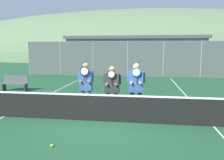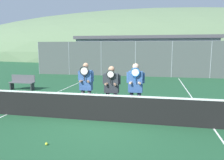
# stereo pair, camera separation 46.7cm
# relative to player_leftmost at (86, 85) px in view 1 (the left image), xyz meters

# --- Properties ---
(ground_plane) EXTENTS (120.00, 120.00, 0.00)m
(ground_plane) POSITION_rel_player_leftmost_xyz_m (0.68, -0.62, -1.09)
(ground_plane) COLOR #1E4C2D
(hill_distant) EXTENTS (129.51, 71.95, 25.18)m
(hill_distant) POSITION_rel_player_leftmost_xyz_m (0.68, 60.01, -1.09)
(hill_distant) COLOR #5B7551
(hill_distant) RESTS_ON ground_plane
(clubhouse_building) EXTENTS (16.49, 5.50, 3.79)m
(clubhouse_building) POSITION_rel_player_leftmost_xyz_m (0.93, 20.14, 0.82)
(clubhouse_building) COLOR #9EA3A8
(clubhouse_building) RESTS_ON ground_plane
(fence_back) EXTENTS (17.87, 0.06, 2.93)m
(fence_back) POSITION_rel_player_leftmost_xyz_m (0.68, 11.11, 0.37)
(fence_back) COLOR gray
(fence_back) RESTS_ON ground_plane
(tennis_net) EXTENTS (9.38, 0.09, 1.00)m
(tennis_net) POSITION_rel_player_leftmost_xyz_m (0.68, -0.62, -0.63)
(tennis_net) COLOR gray
(tennis_net) RESTS_ON ground_plane
(court_line_left_sideline) EXTENTS (0.05, 16.00, 0.01)m
(court_line_left_sideline) POSITION_rel_player_leftmost_xyz_m (-2.80, 2.38, -1.09)
(court_line_left_sideline) COLOR white
(court_line_left_sideline) RESTS_ON ground_plane
(court_line_right_sideline) EXTENTS (0.05, 16.00, 0.01)m
(court_line_right_sideline) POSITION_rel_player_leftmost_xyz_m (4.16, 2.38, -1.09)
(court_line_right_sideline) COLOR white
(court_line_right_sideline) RESTS_ON ground_plane
(player_leftmost) EXTENTS (0.57, 0.34, 1.86)m
(player_leftmost) POSITION_rel_player_leftmost_xyz_m (0.00, 0.00, 0.00)
(player_leftmost) COLOR #56565B
(player_leftmost) RESTS_ON ground_plane
(player_center_left) EXTENTS (0.63, 0.34, 1.77)m
(player_center_left) POSITION_rel_player_leftmost_xyz_m (0.94, -0.06, -0.04)
(player_center_left) COLOR #232838
(player_center_left) RESTS_ON ground_plane
(player_center_right) EXTENTS (0.61, 0.34, 1.87)m
(player_center_right) POSITION_rel_player_leftmost_xyz_m (1.76, -0.05, 0.02)
(player_center_right) COLOR #232838
(player_center_right) RESTS_ON ground_plane
(car_far_left) EXTENTS (4.33, 1.92, 1.75)m
(car_far_left) POSITION_rel_player_leftmost_xyz_m (-4.22, 14.36, -0.20)
(car_far_left) COLOR slate
(car_far_left) RESTS_ON ground_plane
(car_left_of_center) EXTENTS (4.16, 1.92, 1.66)m
(car_left_of_center) POSITION_rel_player_leftmost_xyz_m (0.88, 13.87, -0.24)
(car_left_of_center) COLOR silver
(car_left_of_center) RESTS_ON ground_plane
(car_center) EXTENTS (4.64, 1.97, 1.90)m
(car_center) POSITION_rel_player_leftmost_xyz_m (6.13, 14.00, -0.14)
(car_center) COLOR #B2B7BC
(car_center) RESTS_ON ground_plane
(bench_courtside) EXTENTS (1.47, 0.36, 0.85)m
(bench_courtside) POSITION_rel_player_leftmost_xyz_m (-5.09, 3.78, -0.64)
(bench_courtside) COLOR #515156
(bench_courtside) RESTS_ON ground_plane
(tennis_ball_on_court) EXTENTS (0.07, 0.07, 0.07)m
(tennis_ball_on_court) POSITION_rel_player_leftmost_xyz_m (-0.17, -2.63, -1.06)
(tennis_ball_on_court) COLOR #CCDB33
(tennis_ball_on_court) RESTS_ON ground_plane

